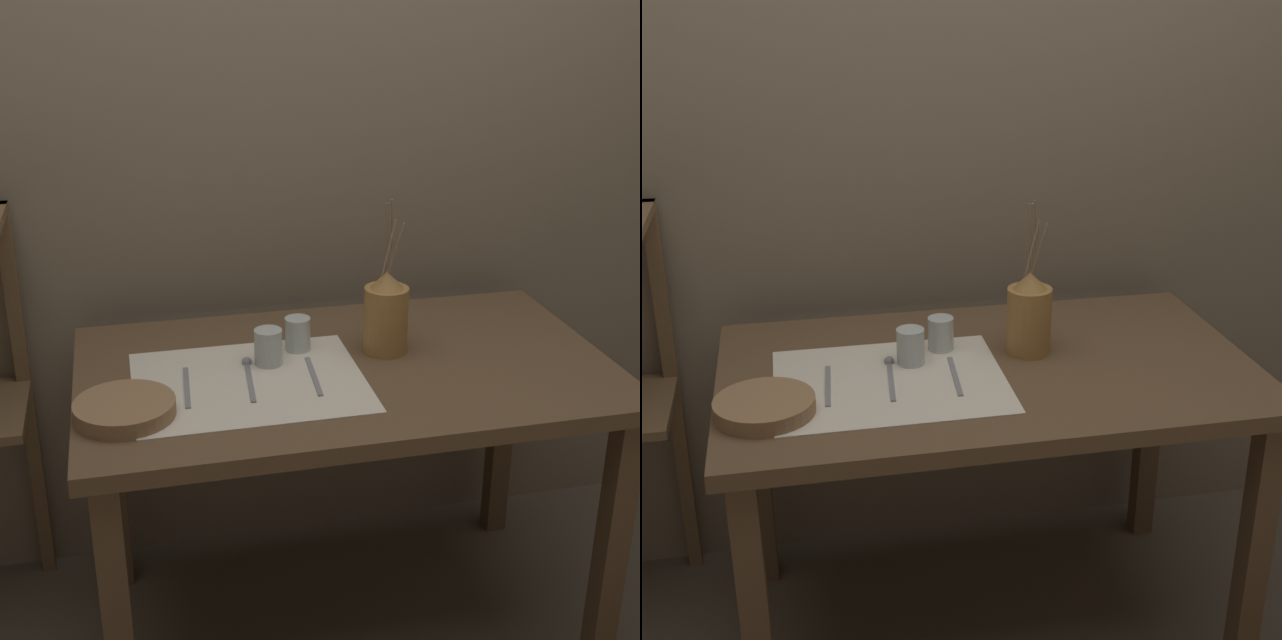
# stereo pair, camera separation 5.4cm
# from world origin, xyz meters

# --- Properties ---
(ground_plane) EXTENTS (12.00, 12.00, 0.00)m
(ground_plane) POSITION_xyz_m (0.00, 0.00, 0.00)
(ground_plane) COLOR brown
(stone_wall_back) EXTENTS (7.00, 0.06, 2.40)m
(stone_wall_back) POSITION_xyz_m (0.00, 0.49, 1.20)
(stone_wall_back) COLOR #7A6B56
(stone_wall_back) RESTS_ON ground_plane
(wooden_table) EXTENTS (1.27, 0.76, 0.77)m
(wooden_table) POSITION_xyz_m (0.00, 0.00, 0.67)
(wooden_table) COLOR brown
(wooden_table) RESTS_ON ground_plane
(linen_cloth) EXTENTS (0.53, 0.43, 0.00)m
(linen_cloth) POSITION_xyz_m (-0.24, -0.05, 0.77)
(linen_cloth) COLOR beige
(linen_cloth) RESTS_ON wooden_table
(pitcher_with_flowers) EXTENTS (0.11, 0.11, 0.38)m
(pitcher_with_flowers) POSITION_xyz_m (0.11, 0.05, 0.87)
(pitcher_with_flowers) COLOR olive
(pitcher_with_flowers) RESTS_ON wooden_table
(wooden_bowl) EXTENTS (0.22, 0.22, 0.04)m
(wooden_bowl) POSITION_xyz_m (-0.52, -0.15, 0.79)
(wooden_bowl) COLOR #8E6B47
(wooden_bowl) RESTS_ON wooden_table
(glass_tumbler_near) EXTENTS (0.07, 0.07, 0.09)m
(glass_tumbler_near) POSITION_xyz_m (-0.18, 0.04, 0.81)
(glass_tumbler_near) COLOR #B7C1BC
(glass_tumbler_near) RESTS_ON wooden_table
(glass_tumbler_far) EXTENTS (0.06, 0.06, 0.08)m
(glass_tumbler_far) POSITION_xyz_m (-0.09, 0.11, 0.81)
(glass_tumbler_far) COLOR #B7C1BC
(glass_tumbler_far) RESTS_ON wooden_table
(fork_outer) EXTENTS (0.02, 0.20, 0.00)m
(fork_outer) POSITION_xyz_m (-0.38, -0.05, 0.77)
(fork_outer) COLOR gray
(fork_outer) RESTS_ON wooden_table
(spoon_inner) EXTENTS (0.03, 0.22, 0.02)m
(spoon_inner) POSITION_xyz_m (-0.23, 0.01, 0.77)
(spoon_inner) COLOR gray
(spoon_inner) RESTS_ON wooden_table
(knife_center) EXTENTS (0.03, 0.20, 0.00)m
(knife_center) POSITION_xyz_m (-0.09, -0.06, 0.77)
(knife_center) COLOR gray
(knife_center) RESTS_ON wooden_table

